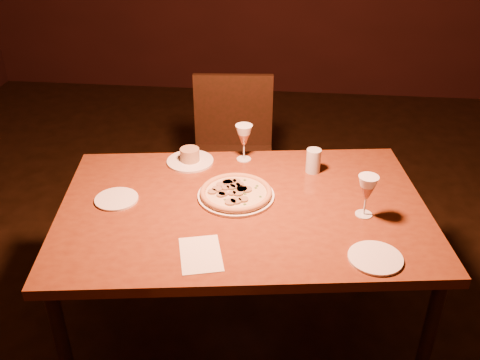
# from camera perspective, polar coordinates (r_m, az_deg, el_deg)

# --- Properties ---
(dining_table) EXTENTS (1.58, 1.14, 0.78)m
(dining_table) POSITION_cam_1_polar(r_m,az_deg,el_deg) (2.17, 0.33, -4.28)
(dining_table) COLOR brown
(dining_table) RESTS_ON floor
(chair_far) EXTENTS (0.49, 0.49, 0.94)m
(chair_far) POSITION_cam_1_polar(r_m,az_deg,el_deg) (3.09, -0.78, 3.13)
(chair_far) COLOR black
(chair_far) RESTS_ON floor
(pizza_plate) EXTENTS (0.31, 0.31, 0.03)m
(pizza_plate) POSITION_cam_1_polar(r_m,az_deg,el_deg) (2.18, -0.43, -1.40)
(pizza_plate) COLOR white
(pizza_plate) RESTS_ON dining_table
(ramekin_saucer) EXTENTS (0.21, 0.21, 0.07)m
(ramekin_saucer) POSITION_cam_1_polar(r_m,az_deg,el_deg) (2.45, -5.36, 2.37)
(ramekin_saucer) COLOR white
(ramekin_saucer) RESTS_ON dining_table
(wine_glass_far) EXTENTS (0.08, 0.08, 0.17)m
(wine_glass_far) POSITION_cam_1_polar(r_m,az_deg,el_deg) (2.43, 0.42, 4.00)
(wine_glass_far) COLOR #A86246
(wine_glass_far) RESTS_ON dining_table
(wine_glass_right) EXTENTS (0.08, 0.08, 0.17)m
(wine_glass_right) POSITION_cam_1_polar(r_m,az_deg,el_deg) (2.09, 13.31, -1.67)
(wine_glass_right) COLOR #A86246
(wine_glass_right) RESTS_ON dining_table
(water_tumbler) EXTENTS (0.06, 0.06, 0.11)m
(water_tumbler) POSITION_cam_1_polar(r_m,az_deg,el_deg) (2.37, 7.83, 2.05)
(water_tumbler) COLOR silver
(water_tumbler) RESTS_ON dining_table
(side_plate_left) EXTENTS (0.18, 0.18, 0.01)m
(side_plate_left) POSITION_cam_1_polar(r_m,az_deg,el_deg) (2.23, -13.04, -1.99)
(side_plate_left) COLOR white
(side_plate_left) RESTS_ON dining_table
(side_plate_near) EXTENTS (0.19, 0.19, 0.01)m
(side_plate_near) POSITION_cam_1_polar(r_m,az_deg,el_deg) (1.92, 14.24, -8.06)
(side_plate_near) COLOR white
(side_plate_near) RESTS_ON dining_table
(menu_card) EXTENTS (0.19, 0.24, 0.00)m
(menu_card) POSITION_cam_1_polar(r_m,az_deg,el_deg) (1.89, -4.21, -7.90)
(menu_card) COLOR silver
(menu_card) RESTS_ON dining_table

